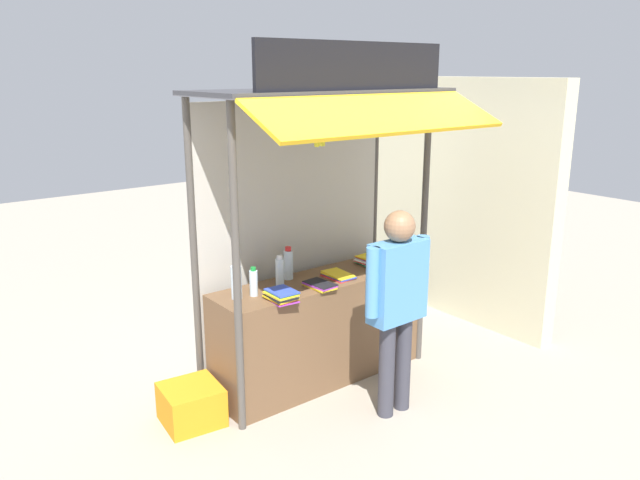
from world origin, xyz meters
name	(u,v)px	position (x,y,z in m)	size (l,w,h in m)	color
ground_plane	(320,377)	(0.00, 0.00, 0.00)	(20.00, 20.00, 0.00)	#9E9384
stall_counter	(320,329)	(0.00, 0.00, 0.47)	(1.97, 0.55, 0.93)	brown
stall_structure	(313,189)	(0.00, 0.10, 1.71)	(2.17, 1.40, 2.88)	#4C4742
water_bottle_center	(288,264)	(-0.21, 0.17, 1.07)	(0.08, 0.08, 0.29)	silver
water_bottle_back_right	(236,281)	(-0.81, 0.04, 1.08)	(0.09, 0.09, 0.30)	silver
water_bottle_mid_right	(254,282)	(-0.67, 0.01, 1.05)	(0.07, 0.07, 0.24)	silver
water_bottle_mid_left	(280,271)	(-0.36, 0.09, 1.06)	(0.07, 0.07, 0.26)	silver
magazine_stack_back_left	(338,275)	(0.15, -0.06, 0.95)	(0.20, 0.30, 0.04)	red
magazine_stack_right	(281,295)	(-0.55, -0.21, 0.97)	(0.22, 0.27, 0.08)	purple
magazine_stack_front_left	(374,261)	(0.63, 0.00, 0.97)	(0.25, 0.33, 0.08)	white
magazine_stack_far_left	(320,285)	(-0.13, -0.17, 0.96)	(0.19, 0.29, 0.04)	yellow
banana_bunch_inner_right	(319,135)	(-0.31, -0.38, 2.22)	(0.12, 0.12, 0.27)	#332D23
banana_bunch_leftmost	(352,130)	(0.01, -0.38, 2.24)	(0.10, 0.10, 0.24)	#332D23
vendor_person	(397,295)	(0.11, -0.82, 1.00)	(0.63, 0.24, 1.67)	#383842
plastic_crate	(191,404)	(-1.25, 0.04, 0.15)	(0.44, 0.44, 0.31)	orange
neighbour_wall	(459,200)	(2.18, 0.30, 1.30)	(0.20, 2.40, 2.61)	beige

